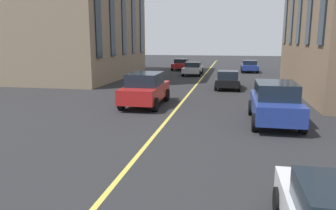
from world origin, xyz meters
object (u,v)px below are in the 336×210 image
at_px(car_blue_near, 249,66).
at_px(car_silver_parked_a, 193,68).
at_px(car_red_oncoming, 145,89).
at_px(car_blue_far, 275,102).
at_px(car_red_trailing, 181,64).
at_px(car_black_mid, 228,80).

relative_size(car_blue_near, car_silver_parked_a, 1.00).
distance_m(car_red_oncoming, car_blue_far, 7.44).
bearing_deg(car_red_oncoming, car_red_trailing, 3.79).
relative_size(car_blue_near, car_red_trailing, 1.00).
height_order(car_blue_far, car_red_trailing, car_blue_far).
bearing_deg(car_blue_far, car_red_trailing, 17.81).
xyz_separation_m(car_blue_near, car_red_trailing, (1.29, 8.37, 0.00)).
distance_m(car_silver_parked_a, car_blue_far, 21.03).
distance_m(car_blue_near, car_silver_parked_a, 7.71).
xyz_separation_m(car_black_mid, car_red_oncoming, (-7.61, 4.56, 0.27)).
relative_size(car_black_mid, car_silver_parked_a, 0.89).
bearing_deg(car_red_oncoming, car_silver_parked_a, -2.29).
xyz_separation_m(car_blue_near, car_silver_parked_a, (-4.65, 6.15, 0.00)).
bearing_deg(car_blue_far, car_blue_near, -0.00).
bearing_deg(car_black_mid, car_red_oncoming, 149.05).
bearing_deg(car_blue_near, car_silver_parked_a, 127.11).
xyz_separation_m(car_blue_near, car_red_oncoming, (-21.84, 6.84, 0.27)).
bearing_deg(car_red_trailing, car_blue_near, -98.77).
distance_m(car_blue_near, car_red_oncoming, 22.89).
height_order(car_blue_near, car_red_trailing, same).
relative_size(car_blue_near, car_red_oncoming, 0.94).
bearing_deg(car_red_oncoming, car_blue_far, -113.14).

